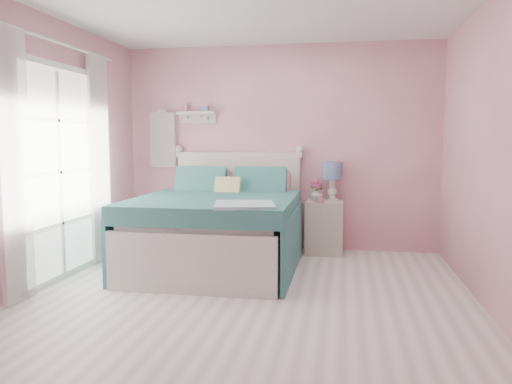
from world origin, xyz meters
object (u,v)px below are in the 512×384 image
(table_lamp, at_px, (333,173))
(vase, at_px, (317,194))
(teacup, at_px, (320,199))
(bed, at_px, (219,229))
(nightstand, at_px, (324,227))

(table_lamp, height_order, vase, table_lamp)
(vase, relative_size, teacup, 1.87)
(bed, distance_m, table_lamp, 1.62)
(vase, xyz_separation_m, teacup, (0.05, -0.15, -0.05))
(bed, distance_m, vase, 1.36)
(nightstand, bearing_deg, vase, 179.72)
(vase, bearing_deg, table_lamp, 22.19)
(nightstand, bearing_deg, bed, -143.59)
(nightstand, relative_size, vase, 4.00)
(bed, xyz_separation_m, teacup, (1.07, 0.68, 0.28))
(table_lamp, xyz_separation_m, vase, (-0.19, -0.08, -0.25))
(nightstand, xyz_separation_m, vase, (-0.10, 0.00, 0.41))
(table_lamp, bearing_deg, bed, -143.23)
(bed, relative_size, vase, 13.12)
(bed, relative_size, teacup, 24.59)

